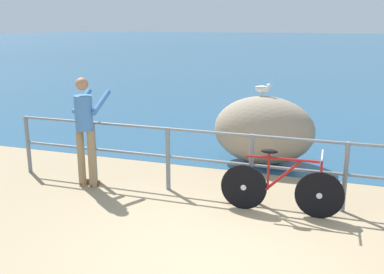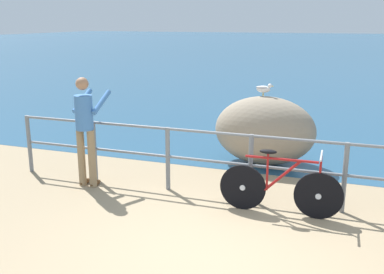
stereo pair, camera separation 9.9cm
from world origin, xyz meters
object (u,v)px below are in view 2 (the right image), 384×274
at_px(bicycle, 280,187).
at_px(breakwater_boulder_main, 265,131).
at_px(person_at_railing, 86,127).
at_px(seagull, 264,88).

relative_size(bicycle, breakwater_boulder_main, 0.91).
bearing_deg(breakwater_boulder_main, person_at_railing, -139.56).
bearing_deg(seagull, bicycle, -68.09).
distance_m(bicycle, seagull, 2.57).
xyz_separation_m(person_at_railing, breakwater_boulder_main, (2.48, 2.12, -0.35)).
bearing_deg(person_at_railing, seagull, -46.30).
distance_m(bicycle, breakwater_boulder_main, 2.29).
height_order(bicycle, person_at_railing, person_at_railing).
xyz_separation_m(bicycle, seagull, (-0.70, 2.25, 1.03)).
height_order(bicycle, seagull, seagull).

